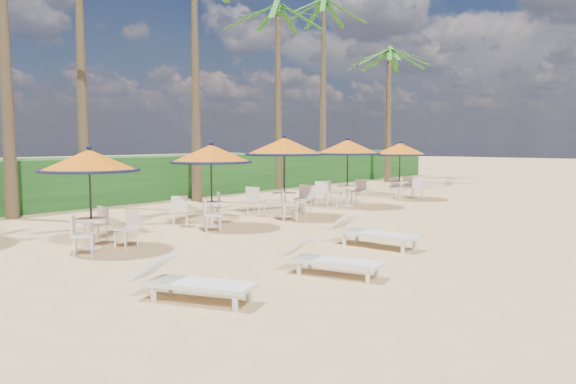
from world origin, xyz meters
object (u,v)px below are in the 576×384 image
station_3 (346,155)px  lounger_far (370,231)px  station_4 (401,156)px  station_2 (284,156)px  station_0 (91,173)px  station_1 (210,164)px  lounger_mid (327,258)px  lounger_near (189,280)px

station_3 → lounger_far: size_ratio=1.20×
station_3 → lounger_far: station_3 is taller
station_4 → station_2: bearing=-91.7°
station_0 → station_1: bearing=95.0°
lounger_mid → station_3: bearing=109.3°
lounger_mid → lounger_far: lounger_far is taller
lounger_far → station_1: bearing=-176.9°
station_0 → lounger_far: 6.51m
station_3 → station_1: bearing=-91.5°
station_2 → lounger_far: bearing=-29.8°
lounger_near → lounger_mid: (0.69, 2.70, -0.01)m
station_3 → lounger_near: size_ratio=1.29×
station_1 → station_3: station_3 is taller
station_0 → station_3: 10.81m
station_4 → lounger_mid: station_4 is taller
station_2 → lounger_far: station_2 is taller
lounger_near → lounger_mid: bearing=56.0°
station_0 → station_1: 3.98m
station_0 → lounger_mid: bearing=12.3°
station_4 → lounger_mid: 14.53m
station_4 → lounger_far: size_ratio=1.14×
station_2 → lounger_mid: size_ratio=1.37×
station_1 → station_4: 10.66m
station_1 → station_3: bearing=88.5°
station_0 → station_2: bearing=90.5°
station_2 → lounger_far: size_ratio=1.23×
station_0 → station_3: (-0.17, 10.80, 0.19)m
station_1 → lounger_mid: 6.75m
station_0 → station_2: 6.97m
station_2 → station_4: station_2 is taller
lounger_far → lounger_mid: bearing=-73.4°
station_3 → lounger_mid: station_3 is taller
station_4 → lounger_mid: bearing=-67.7°
station_1 → station_2: station_2 is taller
station_3 → station_2: bearing=-88.3°
lounger_near → station_2: bearing=101.1°
station_1 → lounger_near: (5.30, -5.43, -1.47)m
station_2 → lounger_near: bearing=-59.3°
station_2 → station_4: 7.64m
station_0 → lounger_far: size_ratio=1.09×
station_1 → lounger_near: 7.73m
lounger_mid → lounger_far: size_ratio=0.90×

